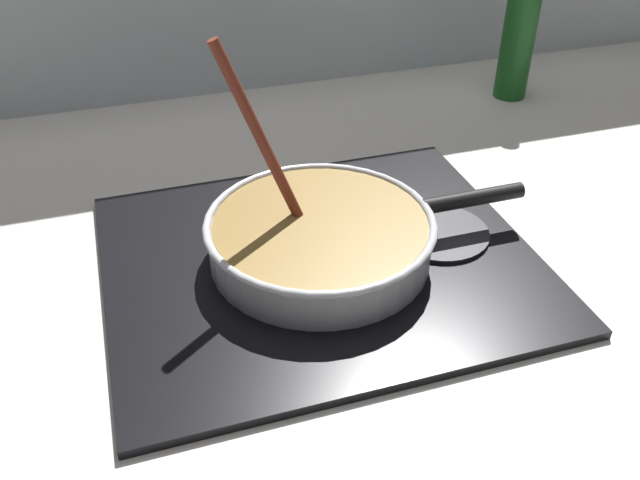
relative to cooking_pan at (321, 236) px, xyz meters
The scene contains 6 objects.
ground 0.21m from the cooking_pan, 117.47° to the right, with size 2.40×1.60×0.04m, color beige.
hob_plate 0.04m from the cooking_pan, 166.11° to the right, with size 0.56×0.48×0.01m, color black.
burner_ring 0.03m from the cooking_pan, 166.11° to the right, with size 0.19×0.19×0.01m, color #592D0C.
spare_burner 0.17m from the cooking_pan, ahead, with size 0.14×0.14×0.01m, color #262628.
cooking_pan is the anchor object (origin of this frame).
sauce_bottle 0.67m from the cooking_pan, 38.23° to the left, with size 0.06×0.06×0.28m.
Camera 1 is at (-0.13, -0.52, 0.56)m, focal length 38.47 mm.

